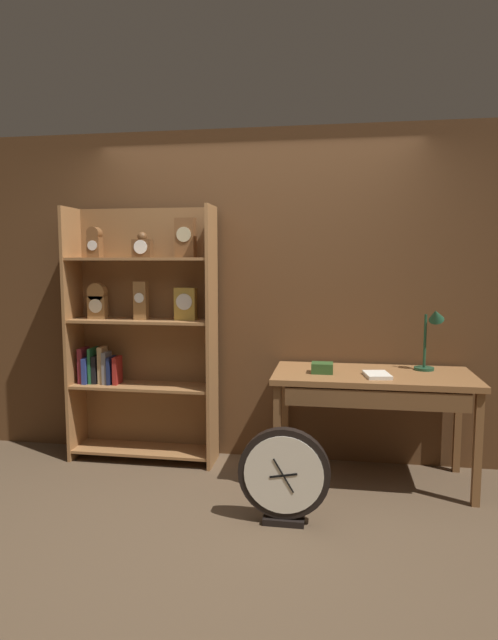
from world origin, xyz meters
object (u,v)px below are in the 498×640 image
workbench (373,386)px  desk_lamp (432,332)px  toolbox_small (322,368)px  open_repair_manual (377,375)px  bookshelf (141,333)px  round_clock_large (284,476)px

workbench → desk_lamp: (0.41, 0.16, 0.37)m
desk_lamp → toolbox_small: bearing=-165.8°
workbench → open_repair_manual: 0.14m
bookshelf → toolbox_small: bearing=-9.8°
bookshelf → open_repair_manual: bookshelf is taller
bookshelf → workbench: (1.79, -0.22, -0.31)m
round_clock_large → open_repair_manual: bearing=46.3°
workbench → desk_lamp: desk_lamp is taller
desk_lamp → bookshelf: bearing=178.6°
desk_lamp → workbench: bearing=-158.2°
desk_lamp → open_repair_manual: size_ratio=2.15×
workbench → desk_lamp: 0.58m
desk_lamp → open_repair_manual: bearing=-146.6°
open_repair_manual → round_clock_large: (-0.58, -0.60, -0.51)m
workbench → open_repair_manual: open_repair_manual is taller
round_clock_large → toolbox_small: bearing=73.1°
bookshelf → workbench: size_ratio=1.43×
workbench → bookshelf: bearing=173.1°
round_clock_large → workbench: bearing=51.3°
open_repair_manual → round_clock_large: size_ratio=0.37×
desk_lamp → open_repair_manual: desk_lamp is taller
toolbox_small → open_repair_manual: (0.37, -0.06, -0.02)m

